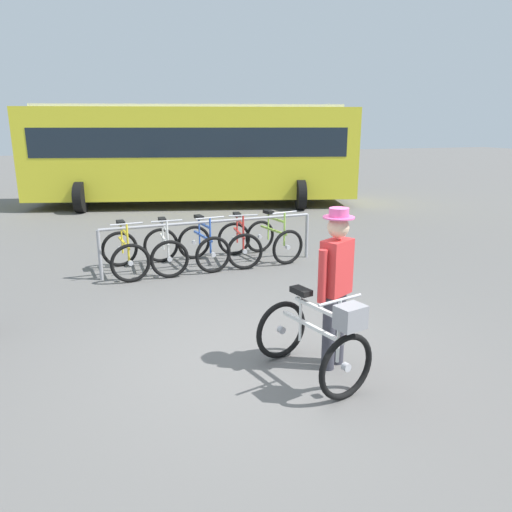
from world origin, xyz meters
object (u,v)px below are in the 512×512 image
(featured_bicycle, at_px, (317,340))
(person_with_featured_bike, at_px, (336,282))
(racked_bike_red, at_px, (239,243))
(bus_distant, at_px, (193,150))
(racked_bike_yellow, at_px, (125,254))
(racked_bike_lime, at_px, (273,240))
(racked_bike_blue, at_px, (203,246))
(racked_bike_white, at_px, (165,250))

(featured_bicycle, distance_m, person_with_featured_bike, 0.63)
(racked_bike_red, xyz_separation_m, bus_distant, (0.55, 6.96, 1.37))
(racked_bike_yellow, bearing_deg, bus_distant, 69.54)
(racked_bike_lime, bearing_deg, featured_bicycle, -104.92)
(racked_bike_blue, relative_size, racked_bike_lime, 0.97)
(racked_bike_lime, relative_size, bus_distant, 0.12)
(racked_bike_red, relative_size, bus_distant, 0.11)
(racked_bike_yellow, distance_m, racked_bike_red, 2.10)
(featured_bicycle, relative_size, person_with_featured_bike, 0.72)
(bus_distant, bearing_deg, racked_bike_white, -105.44)
(racked_bike_white, xyz_separation_m, bus_distant, (1.95, 7.04, 1.37))
(racked_bike_lime, height_order, bus_distant, bus_distant)
(racked_bike_blue, distance_m, person_with_featured_bike, 4.28)
(racked_bike_white, bearing_deg, bus_distant, 74.56)
(racked_bike_white, relative_size, bus_distant, 0.11)
(racked_bike_red, distance_m, person_with_featured_bike, 4.29)
(racked_bike_white, relative_size, person_with_featured_bike, 0.63)
(racked_bike_red, height_order, racked_bike_lime, same)
(featured_bicycle, height_order, bus_distant, bus_distant)
(racked_bike_red, xyz_separation_m, person_with_featured_bike, (-0.20, -4.25, 0.58))
(racked_bike_blue, xyz_separation_m, bus_distant, (1.25, 7.00, 1.37))
(racked_bike_yellow, distance_m, racked_bike_white, 0.70)
(person_with_featured_bike, bearing_deg, bus_distant, 86.16)
(featured_bicycle, bearing_deg, bus_distant, 84.74)
(racked_bike_blue, xyz_separation_m, featured_bicycle, (0.19, -4.43, 0.08))
(racked_bike_white, relative_size, racked_bike_red, 0.95)
(racked_bike_white, xyz_separation_m, featured_bicycle, (0.89, -4.39, 0.08))
(racked_bike_yellow, distance_m, person_with_featured_bike, 4.57)
(person_with_featured_bike, distance_m, bus_distant, 11.26)
(racked_bike_blue, height_order, racked_bike_lime, same)
(featured_bicycle, bearing_deg, racked_bike_red, 83.56)
(featured_bicycle, relative_size, bus_distant, 0.12)
(racked_bike_red, bearing_deg, bus_distant, 85.50)
(racked_bike_blue, relative_size, racked_bike_red, 1.03)
(racked_bike_lime, relative_size, featured_bicycle, 0.98)
(racked_bike_yellow, distance_m, racked_bike_lime, 2.80)
(person_with_featured_bike, relative_size, bus_distant, 0.17)
(featured_bicycle, xyz_separation_m, person_with_featured_bike, (0.30, 0.23, 0.50))
(bus_distant, bearing_deg, featured_bicycle, -95.26)
(racked_bike_red, xyz_separation_m, featured_bicycle, (-0.51, -4.48, 0.08))
(racked_bike_white, bearing_deg, racked_bike_yellow, -176.52)
(racked_bike_white, bearing_deg, racked_bike_blue, 3.48)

